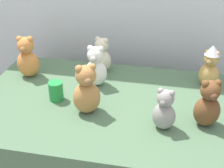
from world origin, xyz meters
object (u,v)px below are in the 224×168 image
teddy_bear_caramel (87,91)px  teddy_bear_ash (164,110)px  display_table (112,155)px  teddy_bear_snow (96,67)px  teddy_bear_chestnut (208,105)px  teddy_bear_cream (102,56)px  teddy_bear_honey (210,67)px  teddy_bear_ginger (27,58)px  party_cup_green (56,91)px

teddy_bear_caramel → teddy_bear_ash: bearing=-36.1°
display_table → teddy_bear_snow: teddy_bear_snow is taller
teddy_bear_chestnut → teddy_bear_caramel: 0.60m
teddy_bear_ash → teddy_bear_chestnut: bearing=30.9°
teddy_bear_cream → teddy_bear_honey: teddy_bear_honey is taller
teddy_bear_cream → teddy_bear_ash: (0.43, -0.52, -0.01)m
teddy_bear_cream → teddy_bear_ginger: size_ratio=0.87×
teddy_bear_cream → teddy_bear_honey: (0.66, -0.06, 0.02)m
teddy_bear_ash → teddy_bear_snow: bearing=153.4°
teddy_bear_cream → teddy_bear_honey: 0.66m
teddy_bear_ash → teddy_bear_chestnut: (0.20, 0.07, 0.02)m
teddy_bear_ginger → teddy_bear_caramel: (0.46, -0.31, 0.00)m
teddy_bear_ash → teddy_bear_ginger: size_ratio=0.82×
teddy_bear_snow → teddy_bear_ash: teddy_bear_snow is taller
teddy_bear_caramel → teddy_bear_honey: bearing=5.0°
teddy_bear_ash → teddy_bear_ginger: (-0.86, 0.37, 0.02)m
display_table → teddy_bear_cream: 0.63m
display_table → teddy_bear_cream: teddy_bear_cream is taller
teddy_bear_snow → party_cup_green: 0.28m
teddy_bear_caramel → party_cup_green: 0.23m
teddy_bear_honey → teddy_bear_ginger: bearing=-158.5°
teddy_bear_honey → teddy_bear_caramel: bearing=-131.1°
teddy_bear_snow → teddy_bear_ginger: (-0.44, 0.02, 0.01)m
teddy_bear_honey → teddy_bear_caramel: teddy_bear_caramel is taller
teddy_bear_ginger → teddy_bear_caramel: size_ratio=0.96×
teddy_bear_honey → teddy_bear_caramel: size_ratio=0.93×
teddy_bear_ginger → teddy_bear_honey: 1.10m
party_cup_green → display_table: bearing=5.2°
teddy_bear_ginger → teddy_bear_caramel: teddy_bear_caramel is taller
display_table → teddy_bear_ginger: 0.79m
display_table → party_cup_green: 0.54m
teddy_bear_ash → display_table: bearing=162.5°
teddy_bear_snow → teddy_bear_honey: bearing=11.7°
display_table → teddy_bear_cream: size_ratio=6.47×
teddy_bear_chestnut → teddy_bear_honey: (0.03, 0.40, 0.01)m
teddy_bear_cream → teddy_bear_caramel: 0.47m
teddy_bear_ash → teddy_bear_chestnut: 0.22m
teddy_bear_cream → teddy_bear_snow: 0.18m
teddy_bear_snow → teddy_bear_chestnut: 0.68m
teddy_bear_cream → teddy_bear_ginger: teddy_bear_ginger is taller
display_table → teddy_bear_chestnut: teddy_bear_chestnut is taller
display_table → teddy_bear_chestnut: bearing=-11.4°
display_table → teddy_bear_ginger: teddy_bear_ginger is taller
teddy_bear_chestnut → teddy_bear_honey: 0.40m
teddy_bear_snow → party_cup_green: size_ratio=2.31×
display_table → teddy_bear_cream: (-0.14, 0.36, 0.50)m
teddy_bear_cream → party_cup_green: bearing=-100.8°
teddy_bear_honey → teddy_bear_cream: bearing=-168.8°
teddy_bear_ginger → teddy_bear_caramel: bearing=-39.7°
display_table → teddy_bear_ash: bearing=-30.1°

